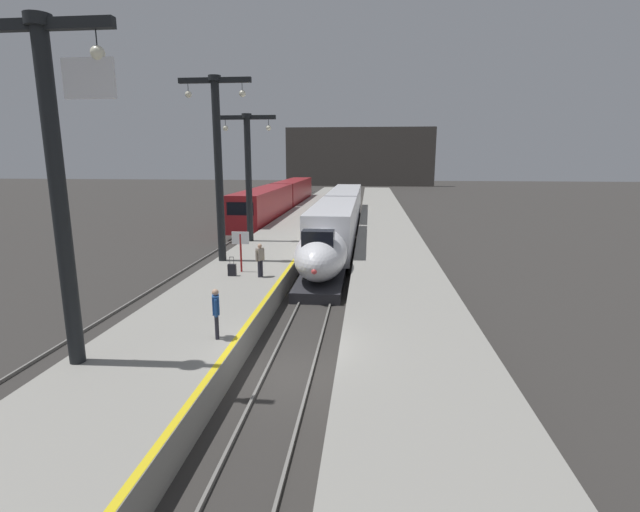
{
  "coord_description": "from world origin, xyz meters",
  "views": [
    {
      "loc": [
        2.48,
        -13.7,
        6.91
      ],
      "look_at": [
        -0.03,
        10.16,
        1.8
      ],
      "focal_mm": 26.04,
      "sensor_mm": 36.0,
      "label": 1
    }
  ],
  "objects_px": {
    "regional_train_adjacent": "(281,198)",
    "station_column_near": "(57,162)",
    "highspeed_train_main": "(339,217)",
    "departure_info_board": "(241,243)",
    "rolling_suitcase": "(232,270)",
    "passenger_near_edge": "(260,258)",
    "passenger_mid_platform": "(216,310)",
    "station_column_far": "(248,166)",
    "station_column_mid": "(218,154)"
  },
  "relations": [
    {
      "from": "highspeed_train_main",
      "to": "passenger_near_edge",
      "type": "bearing_deg",
      "value": -99.29
    },
    {
      "from": "passenger_near_edge",
      "to": "rolling_suitcase",
      "type": "relative_size",
      "value": 1.72
    },
    {
      "from": "passenger_near_edge",
      "to": "departure_info_board",
      "type": "relative_size",
      "value": 0.8
    },
    {
      "from": "station_column_mid",
      "to": "passenger_mid_platform",
      "type": "relative_size",
      "value": 6.01
    },
    {
      "from": "highspeed_train_main",
      "to": "rolling_suitcase",
      "type": "bearing_deg",
      "value": -104.0
    },
    {
      "from": "regional_train_adjacent",
      "to": "station_column_mid",
      "type": "bearing_deg",
      "value": -85.8
    },
    {
      "from": "rolling_suitcase",
      "to": "station_column_mid",
      "type": "bearing_deg",
      "value": 114.88
    },
    {
      "from": "departure_info_board",
      "to": "passenger_near_edge",
      "type": "bearing_deg",
      "value": -37.08
    },
    {
      "from": "station_column_near",
      "to": "station_column_mid",
      "type": "height_order",
      "value": "station_column_mid"
    },
    {
      "from": "regional_train_adjacent",
      "to": "station_column_near",
      "type": "distance_m",
      "value": 43.99
    },
    {
      "from": "regional_train_adjacent",
      "to": "station_column_near",
      "type": "height_order",
      "value": "station_column_near"
    },
    {
      "from": "regional_train_adjacent",
      "to": "rolling_suitcase",
      "type": "height_order",
      "value": "regional_train_adjacent"
    },
    {
      "from": "regional_train_adjacent",
      "to": "highspeed_train_main",
      "type": "bearing_deg",
      "value": -63.27
    },
    {
      "from": "highspeed_train_main",
      "to": "station_column_far",
      "type": "relative_size",
      "value": 4.35
    },
    {
      "from": "passenger_near_edge",
      "to": "regional_train_adjacent",
      "type": "bearing_deg",
      "value": 98.94
    },
    {
      "from": "highspeed_train_main",
      "to": "departure_info_board",
      "type": "xyz_separation_m",
      "value": [
        -4.07,
        -16.43,
        0.63
      ]
    },
    {
      "from": "regional_train_adjacent",
      "to": "departure_info_board",
      "type": "height_order",
      "value": "regional_train_adjacent"
    },
    {
      "from": "highspeed_train_main",
      "to": "passenger_mid_platform",
      "type": "bearing_deg",
      "value": -95.43
    },
    {
      "from": "highspeed_train_main",
      "to": "station_column_near",
      "type": "relative_size",
      "value": 4.06
    },
    {
      "from": "station_column_mid",
      "to": "passenger_near_edge",
      "type": "height_order",
      "value": "station_column_mid"
    },
    {
      "from": "station_column_mid",
      "to": "passenger_mid_platform",
      "type": "distance_m",
      "value": 13.07
    },
    {
      "from": "highspeed_train_main",
      "to": "station_column_mid",
      "type": "relative_size",
      "value": 3.75
    },
    {
      "from": "departure_info_board",
      "to": "regional_train_adjacent",
      "type": "bearing_deg",
      "value": 97.07
    },
    {
      "from": "passenger_near_edge",
      "to": "rolling_suitcase",
      "type": "distance_m",
      "value": 1.63
    },
    {
      "from": "passenger_mid_platform",
      "to": "passenger_near_edge",
      "type": "bearing_deg",
      "value": 93.03
    },
    {
      "from": "highspeed_train_main",
      "to": "departure_info_board",
      "type": "distance_m",
      "value": 16.93
    },
    {
      "from": "rolling_suitcase",
      "to": "departure_info_board",
      "type": "xyz_separation_m",
      "value": [
        0.24,
        0.87,
        1.2
      ]
    },
    {
      "from": "station_column_near",
      "to": "rolling_suitcase",
      "type": "distance_m",
      "value": 11.74
    },
    {
      "from": "station_column_mid",
      "to": "departure_info_board",
      "type": "height_order",
      "value": "station_column_mid"
    },
    {
      "from": "station_column_near",
      "to": "passenger_mid_platform",
      "type": "distance_m",
      "value": 6.25
    },
    {
      "from": "regional_train_adjacent",
      "to": "rolling_suitcase",
      "type": "xyz_separation_m",
      "value": [
        3.79,
        -33.38,
        -0.77
      ]
    },
    {
      "from": "passenger_near_edge",
      "to": "passenger_mid_platform",
      "type": "xyz_separation_m",
      "value": [
        0.43,
        -8.05,
        0.0
      ]
    },
    {
      "from": "station_column_near",
      "to": "departure_info_board",
      "type": "height_order",
      "value": "station_column_near"
    },
    {
      "from": "station_column_mid",
      "to": "passenger_near_edge",
      "type": "bearing_deg",
      "value": -48.71
    },
    {
      "from": "regional_train_adjacent",
      "to": "station_column_near",
      "type": "relative_size",
      "value": 3.9
    },
    {
      "from": "highspeed_train_main",
      "to": "rolling_suitcase",
      "type": "distance_m",
      "value": 17.83
    },
    {
      "from": "rolling_suitcase",
      "to": "departure_info_board",
      "type": "bearing_deg",
      "value": 74.43
    },
    {
      "from": "station_column_mid",
      "to": "rolling_suitcase",
      "type": "relative_size",
      "value": 10.35
    },
    {
      "from": "rolling_suitcase",
      "to": "passenger_near_edge",
      "type": "bearing_deg",
      "value": -2.34
    },
    {
      "from": "passenger_mid_platform",
      "to": "station_column_near",
      "type": "bearing_deg",
      "value": -147.5
    },
    {
      "from": "regional_train_adjacent",
      "to": "passenger_near_edge",
      "type": "height_order",
      "value": "regional_train_adjacent"
    },
    {
      "from": "station_column_near",
      "to": "passenger_mid_platform",
      "type": "bearing_deg",
      "value": 32.5
    },
    {
      "from": "highspeed_train_main",
      "to": "regional_train_adjacent",
      "type": "distance_m",
      "value": 18.01
    },
    {
      "from": "station_column_near",
      "to": "station_column_mid",
      "type": "xyz_separation_m",
      "value": [
        -0.06,
        13.72,
        0.31
      ]
    },
    {
      "from": "station_column_near",
      "to": "station_column_mid",
      "type": "relative_size",
      "value": 0.92
    },
    {
      "from": "station_column_near",
      "to": "passenger_mid_platform",
      "type": "xyz_separation_m",
      "value": [
        3.43,
        2.19,
        -4.75
      ]
    },
    {
      "from": "station_column_far",
      "to": "passenger_near_edge",
      "type": "distance_m",
      "value": 11.28
    },
    {
      "from": "station_column_near",
      "to": "departure_info_board",
      "type": "relative_size",
      "value": 4.43
    },
    {
      "from": "regional_train_adjacent",
      "to": "departure_info_board",
      "type": "bearing_deg",
      "value": -82.93
    },
    {
      "from": "station_column_far",
      "to": "departure_info_board",
      "type": "relative_size",
      "value": 4.14
    }
  ]
}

